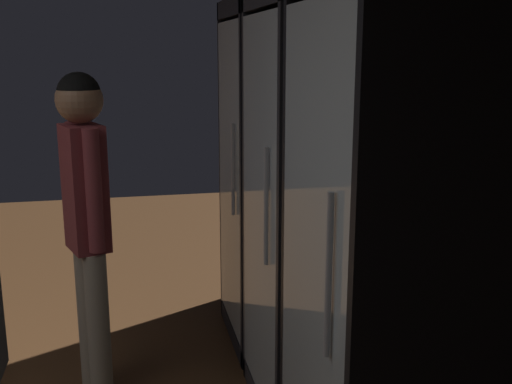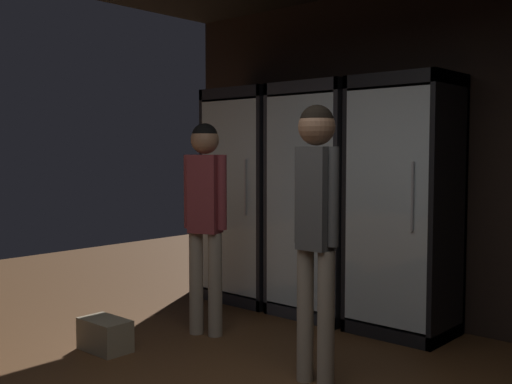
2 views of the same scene
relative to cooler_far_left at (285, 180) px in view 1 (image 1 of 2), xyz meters
name	(u,v)px [view 1 (image 1 of 2)]	position (x,y,z in m)	size (l,w,h in m)	color
cooler_far_left	(285,180)	(0.00, 0.00, 0.00)	(0.77, 0.61, 2.01)	black
cooler_left	(329,217)	(0.81, 0.00, -0.01)	(0.77, 0.61, 2.01)	#2B2B30
cooler_center	(406,280)	(1.63, 0.00, -0.01)	(0.77, 0.61, 2.01)	black
shopper_near	(86,206)	(0.51, -1.11, 0.03)	(0.34, 0.23, 1.64)	gray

